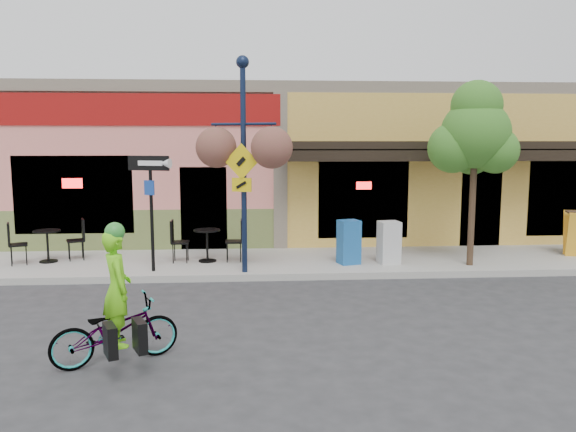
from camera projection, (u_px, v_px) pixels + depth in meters
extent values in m
plane|color=#2D2D30|center=(338.00, 286.00, 11.58)|extent=(90.00, 90.00, 0.00)
cube|color=#9E9B93|center=(325.00, 262.00, 13.55)|extent=(24.00, 3.00, 0.15)
cube|color=#A8A59E|center=(334.00, 276.00, 12.11)|extent=(24.00, 0.12, 0.15)
imported|color=#992E0D|center=(115.00, 331.00, 7.54)|extent=(1.79, 1.23, 0.89)
imported|color=#6BD816|center=(118.00, 306.00, 7.50)|extent=(0.57, 0.67, 1.56)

